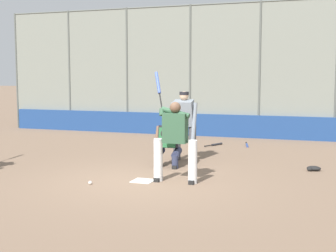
{
  "coord_description": "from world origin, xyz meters",
  "views": [
    {
      "loc": [
        -3.59,
        8.77,
        2.15
      ],
      "look_at": [
        -0.2,
        -1.0,
        1.05
      ],
      "focal_mm": 50.0,
      "sensor_mm": 36.0,
      "label": 1
    }
  ],
  "objects_px": {
    "batter_at_plate": "(175,139)",
    "baseball_loose": "(90,183)",
    "catcher_behind_plate": "(168,141)",
    "spare_bat_near_backstop": "(247,145)",
    "spare_bat_by_padding": "(216,144)",
    "fielding_glove_on_dirt": "(313,168)",
    "umpire_home": "(184,123)"
  },
  "relations": [
    {
      "from": "fielding_glove_on_dirt",
      "to": "baseball_loose",
      "type": "relative_size",
      "value": 4.28
    },
    {
      "from": "batter_at_plate",
      "to": "spare_bat_by_padding",
      "type": "xyz_separation_m",
      "value": [
        0.39,
        -5.24,
        -0.86
      ]
    },
    {
      "from": "catcher_behind_plate",
      "to": "fielding_glove_on_dirt",
      "type": "height_order",
      "value": "catcher_behind_plate"
    },
    {
      "from": "spare_bat_by_padding",
      "to": "spare_bat_near_backstop",
      "type": "bearing_deg",
      "value": -51.82
    },
    {
      "from": "spare_bat_near_backstop",
      "to": "spare_bat_by_padding",
      "type": "xyz_separation_m",
      "value": [
        0.94,
        0.21,
        0.0
      ]
    },
    {
      "from": "umpire_home",
      "to": "spare_bat_near_backstop",
      "type": "height_order",
      "value": "umpire_home"
    },
    {
      "from": "fielding_glove_on_dirt",
      "to": "batter_at_plate",
      "type": "bearing_deg",
      "value": 38.69
    },
    {
      "from": "catcher_behind_plate",
      "to": "umpire_home",
      "type": "relative_size",
      "value": 0.69
    },
    {
      "from": "baseball_loose",
      "to": "catcher_behind_plate",
      "type": "bearing_deg",
      "value": -110.86
    },
    {
      "from": "catcher_behind_plate",
      "to": "spare_bat_near_backstop",
      "type": "bearing_deg",
      "value": -114.4
    },
    {
      "from": "spare_bat_by_padding",
      "to": "catcher_behind_plate",
      "type": "bearing_deg",
      "value": -158.52
    },
    {
      "from": "spare_bat_near_backstop",
      "to": "spare_bat_by_padding",
      "type": "relative_size",
      "value": 1.11
    },
    {
      "from": "batter_at_plate",
      "to": "umpire_home",
      "type": "relative_size",
      "value": 1.27
    },
    {
      "from": "batter_at_plate",
      "to": "fielding_glove_on_dirt",
      "type": "distance_m",
      "value": 3.48
    },
    {
      "from": "spare_bat_by_padding",
      "to": "fielding_glove_on_dirt",
      "type": "distance_m",
      "value": 4.35
    },
    {
      "from": "spare_bat_by_padding",
      "to": "batter_at_plate",
      "type": "bearing_deg",
      "value": -150.0
    },
    {
      "from": "umpire_home",
      "to": "spare_bat_near_backstop",
      "type": "bearing_deg",
      "value": -110.66
    },
    {
      "from": "batter_at_plate",
      "to": "spare_bat_by_padding",
      "type": "height_order",
      "value": "batter_at_plate"
    },
    {
      "from": "batter_at_plate",
      "to": "baseball_loose",
      "type": "distance_m",
      "value": 1.91
    },
    {
      "from": "batter_at_plate",
      "to": "umpire_home",
      "type": "xyz_separation_m",
      "value": [
        0.55,
        -2.42,
        0.06
      ]
    },
    {
      "from": "spare_bat_near_backstop",
      "to": "baseball_loose",
      "type": "height_order",
      "value": "baseball_loose"
    },
    {
      "from": "umpire_home",
      "to": "spare_bat_by_padding",
      "type": "relative_size",
      "value": 2.28
    },
    {
      "from": "batter_at_plate",
      "to": "baseball_loose",
      "type": "xyz_separation_m",
      "value": [
        1.53,
        0.76,
        -0.86
      ]
    },
    {
      "from": "umpire_home",
      "to": "batter_at_plate",
      "type": "bearing_deg",
      "value": 102.18
    },
    {
      "from": "batter_at_plate",
      "to": "baseball_loose",
      "type": "bearing_deg",
      "value": 25.47
    },
    {
      "from": "umpire_home",
      "to": "baseball_loose",
      "type": "xyz_separation_m",
      "value": [
        0.98,
        3.18,
        -0.92
      ]
    },
    {
      "from": "umpire_home",
      "to": "fielding_glove_on_dirt",
      "type": "xyz_separation_m",
      "value": [
        -3.19,
        0.31,
        -0.9
      ]
    },
    {
      "from": "catcher_behind_plate",
      "to": "spare_bat_by_padding",
      "type": "relative_size",
      "value": 1.57
    },
    {
      "from": "umpire_home",
      "to": "baseball_loose",
      "type": "relative_size",
      "value": 23.96
    },
    {
      "from": "batter_at_plate",
      "to": "fielding_glove_on_dirt",
      "type": "relative_size",
      "value": 7.11
    },
    {
      "from": "spare_bat_by_padding",
      "to": "baseball_loose",
      "type": "bearing_deg",
      "value": -165.01
    },
    {
      "from": "umpire_home",
      "to": "fielding_glove_on_dirt",
      "type": "height_order",
      "value": "umpire_home"
    }
  ]
}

